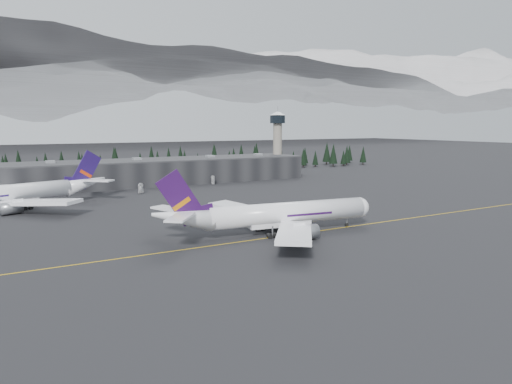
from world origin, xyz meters
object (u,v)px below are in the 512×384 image
jet_main (270,215)px  jet_parked (17,193)px  gse_vehicle_b (213,183)px  terminal (157,171)px  gse_vehicle_a (141,192)px  control_tower (278,136)px

jet_main → jet_parked: 97.97m
gse_vehicle_b → terminal: bearing=-160.1°
jet_main → gse_vehicle_a: 93.09m
terminal → jet_main: (-5.62, -123.25, -0.93)m
terminal → jet_main: size_ratio=2.48×
jet_main → jet_parked: (-59.73, 77.66, 0.31)m
terminal → gse_vehicle_a: (-16.89, -30.97, -5.64)m
gse_vehicle_a → gse_vehicle_b: size_ratio=1.04×
control_tower → gse_vehicle_b: 59.51m
jet_parked → gse_vehicle_b: size_ratio=14.64×
jet_main → gse_vehicle_b: jet_main is taller
terminal → jet_main: jet_main is taller
jet_main → jet_parked: size_ratio=0.97×
control_tower → jet_main: bearing=-122.6°
gse_vehicle_a → gse_vehicle_b: 42.98m
jet_parked → gse_vehicle_b: 93.71m
jet_main → jet_parked: jet_parked is taller
control_tower → jet_main: 150.88m
jet_parked → gse_vehicle_b: bearing=179.5°
jet_parked → gse_vehicle_a: jet_parked is taller
gse_vehicle_a → gse_vehicle_b: bearing=6.5°
control_tower → jet_main: size_ratio=0.58×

